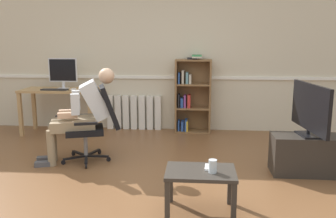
% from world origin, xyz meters
% --- Properties ---
extents(ground_plane, '(18.00, 18.00, 0.00)m').
position_xyz_m(ground_plane, '(0.00, 0.00, 0.00)').
color(ground_plane, brown).
extents(back_wall, '(12.00, 0.13, 2.70)m').
position_xyz_m(back_wall, '(0.00, 2.65, 1.35)').
color(back_wall, beige).
rests_on(back_wall, ground_plane).
extents(computer_desk, '(1.24, 0.57, 0.76)m').
position_xyz_m(computer_desk, '(-1.77, 2.15, 0.64)').
color(computer_desk, tan).
rests_on(computer_desk, ground_plane).
extents(imac_monitor, '(0.48, 0.14, 0.51)m').
position_xyz_m(imac_monitor, '(-1.72, 2.23, 1.05)').
color(imac_monitor, silver).
rests_on(imac_monitor, computer_desk).
extents(keyboard, '(0.43, 0.12, 0.02)m').
position_xyz_m(keyboard, '(-1.79, 2.01, 0.77)').
color(keyboard, black).
rests_on(keyboard, computer_desk).
extents(computer_mouse, '(0.06, 0.10, 0.03)m').
position_xyz_m(computer_mouse, '(-1.49, 2.03, 0.77)').
color(computer_mouse, white).
rests_on(computer_mouse, computer_desk).
extents(bookshelf, '(0.60, 0.30, 1.31)m').
position_xyz_m(bookshelf, '(0.41, 2.44, 0.62)').
color(bookshelf, brown).
rests_on(bookshelf, ground_plane).
extents(radiator, '(0.96, 0.08, 0.60)m').
position_xyz_m(radiator, '(-0.59, 2.54, 0.30)').
color(radiator, white).
rests_on(radiator, ground_plane).
extents(office_chair, '(0.77, 0.66, 0.98)m').
position_xyz_m(office_chair, '(-0.78, 0.85, 0.53)').
color(office_chair, black).
rests_on(office_chair, ground_plane).
extents(person_seated, '(1.03, 0.59, 1.21)m').
position_xyz_m(person_seated, '(-0.94, 0.80, 0.65)').
color(person_seated, '#937F60').
rests_on(person_seated, ground_plane).
extents(tv_stand, '(0.80, 0.38, 0.46)m').
position_xyz_m(tv_stand, '(1.80, 0.58, 0.23)').
color(tv_stand, '#2D2823').
rests_on(tv_stand, ground_plane).
extents(tv_screen, '(0.24, 0.95, 0.60)m').
position_xyz_m(tv_screen, '(1.81, 0.58, 0.78)').
color(tv_screen, black).
rests_on(tv_screen, tv_stand).
extents(coffee_table, '(0.63, 0.44, 0.40)m').
position_xyz_m(coffee_table, '(0.56, -0.49, 0.34)').
color(coffee_table, '#332D28').
rests_on(coffee_table, ground_plane).
extents(drinking_glass, '(0.07, 0.07, 0.12)m').
position_xyz_m(drinking_glass, '(0.66, -0.53, 0.46)').
color(drinking_glass, silver).
rests_on(drinking_glass, coffee_table).
extents(spare_remote, '(0.05, 0.15, 0.02)m').
position_xyz_m(spare_remote, '(0.61, -0.42, 0.41)').
color(spare_remote, white).
rests_on(spare_remote, coffee_table).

